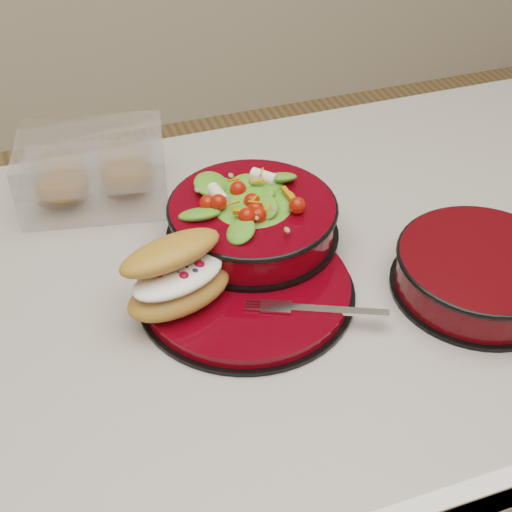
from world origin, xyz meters
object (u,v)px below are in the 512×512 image
object	(u,v)px
dinner_plate	(247,288)
extra_bowl	(481,271)
pastry_box	(94,170)
croissant	(177,275)
salad_bowl	(252,213)
fork	(320,309)
island_counter	(302,459)

from	to	relation	value
dinner_plate	extra_bowl	world-z (taller)	extra_bowl
pastry_box	dinner_plate	bearing A→B (deg)	-51.94
dinner_plate	extra_bowl	xyz separation A→B (m)	(0.27, -0.08, 0.02)
croissant	pastry_box	distance (m)	0.28
salad_bowl	pastry_box	bearing A→B (deg)	133.62
dinner_plate	fork	distance (m)	0.10
croissant	pastry_box	world-z (taller)	croissant
dinner_plate	salad_bowl	bearing A→B (deg)	66.82
island_counter	pastry_box	size ratio (longest dim) A/B	5.48
croissant	fork	xyz separation A→B (m)	(0.15, -0.07, -0.04)
pastry_box	extra_bowl	size ratio (longest dim) A/B	1.05
fork	pastry_box	size ratio (longest dim) A/B	0.63
island_counter	pastry_box	bearing A→B (deg)	135.58
pastry_box	extra_bowl	xyz separation A→B (m)	(0.41, -0.36, -0.02)
croissant	extra_bowl	size ratio (longest dim) A/B	0.68
salad_bowl	croissant	world-z (taller)	salad_bowl
pastry_box	extra_bowl	distance (m)	0.55
island_counter	croissant	bearing A→B (deg)	-170.11
dinner_plate	croissant	bearing A→B (deg)	-178.18
island_counter	croissant	world-z (taller)	croissant
island_counter	dinner_plate	bearing A→B (deg)	-163.83
croissant	extra_bowl	distance (m)	0.37
dinner_plate	salad_bowl	world-z (taller)	salad_bowl
salad_bowl	fork	bearing A→B (deg)	-80.30
fork	island_counter	bearing A→B (deg)	2.77
island_counter	fork	distance (m)	0.48
dinner_plate	croissant	distance (m)	0.10
extra_bowl	salad_bowl	bearing A→B (deg)	144.27
island_counter	pastry_box	distance (m)	0.60
salad_bowl	extra_bowl	xyz separation A→B (m)	(0.24, -0.17, -0.03)
croissant	fork	world-z (taller)	croissant
dinner_plate	salad_bowl	size ratio (longest dim) A/B	1.19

